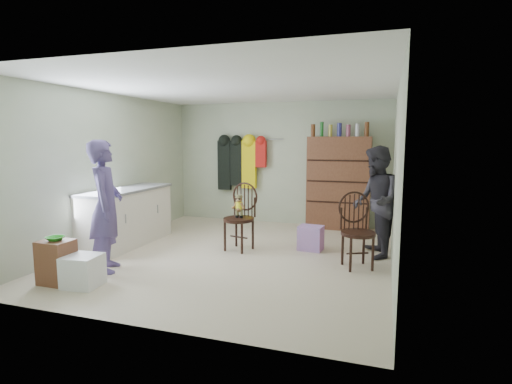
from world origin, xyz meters
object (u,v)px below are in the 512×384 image
(counter, at_px, (127,216))
(chair_far, at_px, (357,227))
(dresser, at_px, (339,182))
(chair_front, at_px, (241,213))

(counter, bearing_deg, chair_far, -0.35)
(dresser, bearing_deg, chair_front, -122.88)
(chair_far, xyz_separation_m, dresser, (-0.52, 2.32, 0.36))
(chair_far, bearing_deg, chair_front, 144.54)
(counter, xyz_separation_m, chair_far, (3.72, -0.02, 0.08))
(counter, relative_size, dresser, 0.89)
(counter, distance_m, dresser, 3.96)
(counter, relative_size, chair_far, 1.79)
(chair_front, xyz_separation_m, dresser, (1.29, 2.00, 0.32))
(chair_far, bearing_deg, dresser, 77.37)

